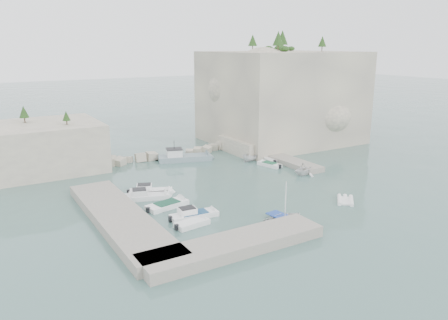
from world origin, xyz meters
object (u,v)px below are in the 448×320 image
motorboat_e (192,226)px  tender_east_c (269,161)px  motorboat_a (151,194)px  work_boat (185,160)px  inflatable_dinghy (345,202)px  motorboat_d (194,218)px  tender_east_d (252,161)px  motorboat_c (167,207)px  rowboat (285,222)px  tender_east_a (303,175)px  motorboat_b (146,199)px  tender_east_b (269,166)px

motorboat_e → tender_east_c: same height
motorboat_a → work_boat: bearing=72.5°
work_boat → inflatable_dinghy: bearing=-56.1°
motorboat_d → inflatable_dinghy: size_ratio=1.63×
motorboat_e → tender_east_d: 27.50m
inflatable_dinghy → work_boat: (-8.03, 27.24, 0.00)m
motorboat_c → motorboat_a: bearing=76.5°
rowboat → tender_east_c: (13.66, 21.26, 0.00)m
motorboat_d → motorboat_e: bearing=-118.6°
work_boat → rowboat: bearing=-76.8°
inflatable_dinghy → motorboat_d: bearing=119.3°
motorboat_d → tender_east_a: bearing=21.0°
motorboat_e → rowboat: (8.89, -4.19, 0.00)m
inflatable_dinghy → tender_east_c: size_ratio=0.81×
tender_east_d → motorboat_c: bearing=110.5°
motorboat_e → work_boat: work_boat is taller
motorboat_d → tender_east_c: (21.33, 15.19, 0.00)m
tender_east_d → rowboat: bearing=142.7°
motorboat_b → motorboat_d: (2.25, -8.41, 0.00)m
motorboat_a → motorboat_d: bearing=-60.2°
tender_east_d → motorboat_b: bearing=100.6°
motorboat_b → motorboat_c: (1.00, -3.99, 0.00)m
motorboat_c → tender_east_c: size_ratio=1.25×
motorboat_d → tender_east_a: size_ratio=1.58×
rowboat → inflatable_dinghy: bearing=-89.8°
motorboat_a → inflatable_dinghy: size_ratio=1.66×
tender_east_d → motorboat_e: bearing=121.8°
motorboat_a → rowboat: motorboat_a is taller
tender_east_d → tender_east_a: bearing=179.9°
rowboat → inflatable_dinghy: rowboat is taller
motorboat_b → work_boat: work_boat is taller
tender_east_b → tender_east_a: bearing=178.6°
rowboat → tender_east_d: bearing=-33.0°
rowboat → tender_east_d: 25.46m
motorboat_b → tender_east_d: (21.33, 8.28, 0.00)m
motorboat_c → work_boat: work_boat is taller
motorboat_a → work_boat: size_ratio=0.63×
rowboat → tender_east_c: 25.27m
motorboat_c → tender_east_b: (20.77, 8.11, 0.00)m
motorboat_a → tender_east_a: size_ratio=1.61×
tender_east_d → motorboat_a: bearing=98.2°
motorboat_c → work_boat: (11.06, 17.94, 0.00)m
tender_east_c → tender_east_a: bearing=-173.1°
work_boat → motorboat_e: bearing=-97.0°
inflatable_dinghy → tender_east_a: tender_east_a is taller
rowboat → inflatable_dinghy: 10.24m
rowboat → tender_east_a: bearing=-53.6°
motorboat_d → tender_east_b: bearing=37.0°
motorboat_d → rowboat: size_ratio=1.21×
rowboat → tender_east_d: (11.41, 22.76, 0.00)m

